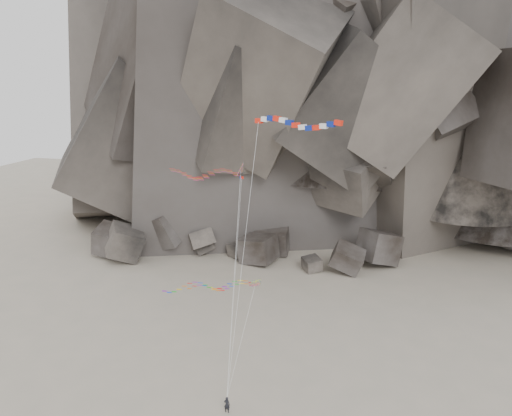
% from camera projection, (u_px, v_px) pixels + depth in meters
% --- Properties ---
extents(ground, '(260.00, 260.00, 0.00)m').
position_uv_depth(ground, '(257.00, 369.00, 59.93)').
color(ground, '#A39684').
rests_on(ground, ground).
extents(headland, '(110.00, 70.00, 84.00)m').
position_uv_depth(headland, '(331.00, 40.00, 114.64)').
color(headland, '#5A5149').
rests_on(headland, ground).
extents(boulder_field, '(58.00, 18.76, 10.19)m').
position_uv_depth(boulder_field, '(220.00, 246.00, 95.35)').
color(boulder_field, '#47423F').
rests_on(boulder_field, ground).
extents(kite_flyer, '(0.74, 0.50, 2.07)m').
position_uv_depth(kite_flyer, '(227.00, 404.00, 52.00)').
color(kite_flyer, black).
rests_on(kite_flyer, ground).
extents(delta_kite, '(11.12, 12.75, 22.99)m').
position_uv_depth(delta_kite, '(201.00, 173.00, 59.00)').
color(delta_kite, red).
rests_on(delta_kite, ground).
extents(banner_kite, '(10.21, 13.08, 28.19)m').
position_uv_depth(banner_kite, '(296.00, 124.00, 53.53)').
color(banner_kite, red).
rests_on(banner_kite, ground).
extents(parafoil_kite, '(12.02, 8.85, 9.92)m').
position_uv_depth(parafoil_kite, '(206.00, 286.00, 57.99)').
color(parafoil_kite, '#D9E10C').
rests_on(parafoil_kite, ground).
extents(pennant_kite, '(2.02, 12.60, 20.99)m').
position_uv_depth(pennant_kite, '(238.00, 235.00, 56.68)').
color(pennant_kite, red).
rests_on(pennant_kite, ground).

